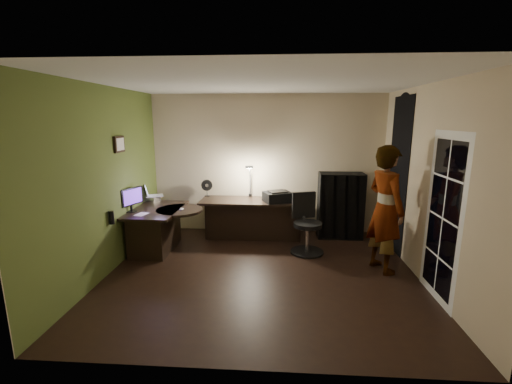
# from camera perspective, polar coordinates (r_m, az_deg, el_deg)

# --- Properties ---
(floor) EXTENTS (4.50, 4.00, 0.01)m
(floor) POSITION_cam_1_polar(r_m,az_deg,el_deg) (5.19, 0.91, -13.42)
(floor) COLOR black
(floor) RESTS_ON ground
(ceiling) EXTENTS (4.50, 4.00, 0.01)m
(ceiling) POSITION_cam_1_polar(r_m,az_deg,el_deg) (4.71, 1.02, 17.86)
(ceiling) COLOR silver
(ceiling) RESTS_ON floor
(wall_back) EXTENTS (4.50, 0.01, 2.70)m
(wall_back) POSITION_cam_1_polar(r_m,az_deg,el_deg) (6.75, 1.82, 4.60)
(wall_back) COLOR #C4B18E
(wall_back) RESTS_ON floor
(wall_front) EXTENTS (4.50, 0.01, 2.70)m
(wall_front) POSITION_cam_1_polar(r_m,az_deg,el_deg) (2.83, -1.09, -6.14)
(wall_front) COLOR #C4B18E
(wall_front) RESTS_ON floor
(wall_left) EXTENTS (0.01, 4.00, 2.70)m
(wall_left) POSITION_cam_1_polar(r_m,az_deg,el_deg) (5.37, -23.83, 1.61)
(wall_left) COLOR #C4B18E
(wall_left) RESTS_ON floor
(wall_right) EXTENTS (0.01, 4.00, 2.70)m
(wall_right) POSITION_cam_1_polar(r_m,az_deg,el_deg) (5.17, 26.76, 0.97)
(wall_right) COLOR #C4B18E
(wall_right) RESTS_ON floor
(green_wall_overlay) EXTENTS (0.00, 4.00, 2.70)m
(green_wall_overlay) POSITION_cam_1_polar(r_m,az_deg,el_deg) (5.37, -23.69, 1.61)
(green_wall_overlay) COLOR #4C5E25
(green_wall_overlay) RESTS_ON floor
(arched_doorway) EXTENTS (0.01, 0.90, 2.60)m
(arched_doorway) POSITION_cam_1_polar(r_m,az_deg,el_deg) (6.24, 22.57, 2.58)
(arched_doorway) COLOR black
(arched_doorway) RESTS_ON floor
(french_door) EXTENTS (0.02, 0.92, 2.10)m
(french_door) POSITION_cam_1_polar(r_m,az_deg,el_deg) (4.74, 28.73, -3.88)
(french_door) COLOR white
(french_door) RESTS_ON floor
(framed_picture) EXTENTS (0.04, 0.30, 0.25)m
(framed_picture) POSITION_cam_1_polar(r_m,az_deg,el_deg) (5.70, -21.87, 7.40)
(framed_picture) COLOR black
(framed_picture) RESTS_ON wall_left
(desk_left) EXTENTS (0.80, 1.28, 0.73)m
(desk_left) POSITION_cam_1_polar(r_m,az_deg,el_deg) (6.16, -16.03, -6.00)
(desk_left) COLOR black
(desk_left) RESTS_ON floor
(desk_right) EXTENTS (1.98, 0.72, 0.74)m
(desk_right) POSITION_cam_1_polar(r_m,az_deg,el_deg) (6.50, -0.46, -4.54)
(desk_right) COLOR black
(desk_right) RESTS_ON floor
(cabinet) EXTENTS (0.83, 0.41, 1.24)m
(cabinet) POSITION_cam_1_polar(r_m,az_deg,el_deg) (6.67, 13.88, -2.21)
(cabinet) COLOR black
(cabinet) RESTS_ON floor
(laptop_stand) EXTENTS (0.29, 0.27, 0.10)m
(laptop_stand) POSITION_cam_1_polar(r_m,az_deg,el_deg) (6.67, -16.86, -1.05)
(laptop_stand) COLOR silver
(laptop_stand) RESTS_ON desk_left
(laptop) EXTENTS (0.42, 0.41, 0.23)m
(laptop) POSITION_cam_1_polar(r_m,az_deg,el_deg) (6.62, -16.62, 0.29)
(laptop) COLOR silver
(laptop) RESTS_ON laptop_stand
(monitor) EXTENTS (0.24, 0.45, 0.29)m
(monitor) POSITION_cam_1_polar(r_m,az_deg,el_deg) (5.98, -20.11, -1.80)
(monitor) COLOR black
(monitor) RESTS_ON desk_left
(mouse) EXTENTS (0.09, 0.11, 0.04)m
(mouse) POSITION_cam_1_polar(r_m,az_deg,el_deg) (5.89, -12.30, -2.82)
(mouse) COLOR silver
(mouse) RESTS_ON desk_left
(phone) EXTENTS (0.08, 0.14, 0.01)m
(phone) POSITION_cam_1_polar(r_m,az_deg,el_deg) (5.88, -14.12, -3.09)
(phone) COLOR black
(phone) RESTS_ON desk_left
(pen) EXTENTS (0.09, 0.13, 0.01)m
(pen) POSITION_cam_1_polar(r_m,az_deg,el_deg) (6.22, -15.35, -2.31)
(pen) COLOR black
(pen) RESTS_ON desk_left
(speaker) EXTENTS (0.09, 0.09, 0.19)m
(speaker) POSITION_cam_1_polar(r_m,az_deg,el_deg) (5.43, -22.94, -3.93)
(speaker) COLOR black
(speaker) RESTS_ON desk_left
(notepad) EXTENTS (0.20, 0.25, 0.01)m
(notepad) POSITION_cam_1_polar(r_m,az_deg,el_deg) (5.79, -18.58, -3.57)
(notepad) COLOR silver
(notepad) RESTS_ON desk_left
(desk_fan) EXTENTS (0.24, 0.17, 0.33)m
(desk_fan) POSITION_cam_1_polar(r_m,az_deg,el_deg) (6.77, -8.18, 0.67)
(desk_fan) COLOR black
(desk_fan) RESTS_ON desk_right
(headphones) EXTENTS (0.19, 0.13, 0.08)m
(headphones) POSITION_cam_1_polar(r_m,az_deg,el_deg) (6.47, 1.85, -0.88)
(headphones) COLOR navy
(headphones) RESTS_ON desk_right
(printer) EXTENTS (0.57, 0.52, 0.21)m
(printer) POSITION_cam_1_polar(r_m,az_deg,el_deg) (6.26, 3.57, -0.75)
(printer) COLOR black
(printer) RESTS_ON desk_right
(desk_lamp) EXTENTS (0.25, 0.34, 0.68)m
(desk_lamp) POSITION_cam_1_polar(r_m,az_deg,el_deg) (6.63, -0.95, 2.08)
(desk_lamp) COLOR black
(desk_lamp) RESTS_ON desk_right
(office_chair) EXTENTS (0.69, 0.69, 1.01)m
(office_chair) POSITION_cam_1_polar(r_m,az_deg,el_deg) (5.81, 8.63, -5.34)
(office_chair) COLOR black
(office_chair) RESTS_ON floor
(person) EXTENTS (0.67, 0.79, 1.88)m
(person) POSITION_cam_1_polar(r_m,az_deg,el_deg) (5.34, 20.75, -2.73)
(person) COLOR #D8A88C
(person) RESTS_ON floor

